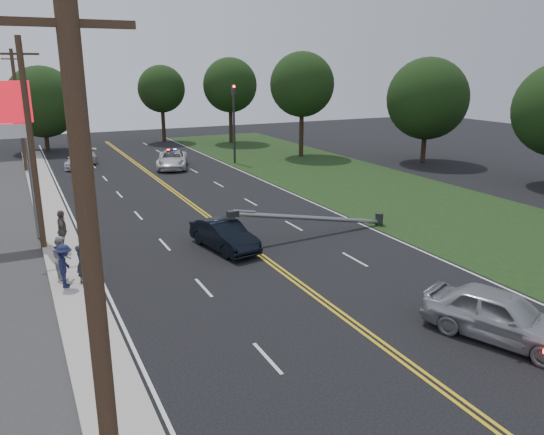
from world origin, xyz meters
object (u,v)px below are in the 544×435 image
utility_pole_near (99,333)px  bystander_d (62,231)px  fallen_streetlight (320,218)px  crashed_sedan (224,235)px  waiting_sedan (501,315)px  bystander_c (65,266)px  emergency_a (172,160)px  bystander_a (81,263)px  utility_pole_mid (31,146)px  bystander_b (61,257)px  utility_pole_far (19,111)px  traffic_signal (234,117)px  emergency_b (81,159)px

utility_pole_near → bystander_d: utility_pole_near is taller
fallen_streetlight → crashed_sedan: size_ratio=2.12×
waiting_sedan → bystander_c: bearing=117.4°
emergency_a → bystander_a: 25.77m
utility_pole_near → utility_pole_mid: bearing=90.0°
bystander_b → bystander_d: (0.38, 3.58, 0.09)m
utility_pole_mid → bystander_d: (0.85, -1.09, -3.96)m
utility_pole_mid → utility_pole_far: size_ratio=1.00×
utility_pole_far → bystander_d: bearing=-87.9°
traffic_signal → crashed_sedan: 24.17m
utility_pole_near → utility_pole_far: (0.00, 42.00, 0.00)m
utility_pole_mid → traffic_signal: bearing=45.8°
waiting_sedan → emergency_b: waiting_sedan is taller
bystander_c → traffic_signal: bearing=-22.0°
emergency_b → waiting_sedan: bearing=-57.0°
waiting_sedan → bystander_a: bystander_a is taller
emergency_b → bystander_d: bearing=-78.3°
bystander_b → bystander_d: bearing=-16.7°
utility_pole_mid → bystander_c: utility_pole_mid is taller
utility_pole_mid → emergency_b: size_ratio=2.06×
bystander_a → bystander_b: bearing=56.8°
bystander_a → utility_pole_mid: bearing=27.4°
utility_pole_mid → emergency_b: utility_pole_mid is taller
utility_pole_near → emergency_a: size_ratio=1.85×
bystander_d → emergency_b: bearing=-4.6°
crashed_sedan → emergency_a: (3.64, 22.05, 0.02)m
crashed_sedan → waiting_sedan: waiting_sedan is taller
utility_pole_mid → utility_pole_far: bearing=90.0°
utility_pole_near → bystander_c: utility_pole_near is taller
traffic_signal → bystander_d: bearing=-131.1°
emergency_a → bystander_d: bearing=-100.5°
waiting_sedan → emergency_a: size_ratio=0.92×
crashed_sedan → emergency_b: crashed_sedan is taller
utility_pole_far → crashed_sedan: utility_pole_far is taller
utility_pole_mid → emergency_a: 21.94m
fallen_streetlight → bystander_b: bystander_b is taller
crashed_sedan → bystander_c: (-7.48, -1.76, 0.28)m
emergency_a → bystander_d: 22.01m
bystander_b → utility_pole_far: bearing=-9.6°
emergency_b → bystander_a: size_ratio=3.06×
utility_pole_mid → bystander_a: (1.16, -5.44, -4.17)m
emergency_a → bystander_c: 26.28m
crashed_sedan → fallen_streetlight: bearing=-10.9°
traffic_signal → emergency_b: 14.05m
crashed_sedan → emergency_b: (-3.48, 25.98, -0.02)m
bystander_d → utility_pole_far: bearing=6.5°
fallen_streetlight → crashed_sedan: fallen_streetlight is taller
utility_pole_near → emergency_b: 42.50m
traffic_signal → bystander_d: 25.51m
traffic_signal → fallen_streetlight: size_ratio=0.75×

